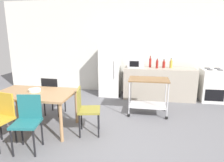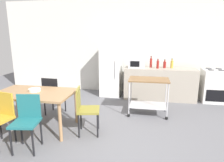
{
  "view_description": "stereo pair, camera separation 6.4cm",
  "coord_description": "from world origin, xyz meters",
  "px_view_note": "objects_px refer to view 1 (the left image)",
  "views": [
    {
      "loc": [
        0.51,
        -3.14,
        1.84
      ],
      "look_at": [
        -0.24,
        1.2,
        0.8
      ],
      "focal_mm": 31.87,
      "sensor_mm": 36.0,
      "label": 1
    },
    {
      "loc": [
        0.57,
        -3.13,
        1.84
      ],
      "look_at": [
        -0.24,
        1.2,
        0.8
      ],
      "focal_mm": 31.87,
      "sensor_mm": 36.0,
      "label": 2
    }
  ],
  "objects_px": {
    "refrigerator": "(110,70)",
    "bottle_olive_oil": "(171,64)",
    "bottle_soda": "(150,63)",
    "chair_mustard": "(0,116)",
    "bottle_hot_sauce": "(164,64)",
    "bottle_soy_sauce": "(157,64)",
    "chair_teal": "(28,119)",
    "dining_table": "(35,96)",
    "stove_oven": "(212,85)",
    "microwave": "(136,63)",
    "fruit_bowl": "(35,90)",
    "chair_black": "(53,93)",
    "kitchen_cart": "(148,90)",
    "chair_olive": "(86,108)"
  },
  "relations": [
    {
      "from": "refrigerator",
      "to": "bottle_olive_oil",
      "type": "bearing_deg",
      "value": -0.72
    },
    {
      "from": "bottle_soda",
      "to": "chair_mustard",
      "type": "bearing_deg",
      "value": -128.46
    },
    {
      "from": "bottle_soda",
      "to": "bottle_hot_sauce",
      "type": "xyz_separation_m",
      "value": [
        0.38,
        -0.03,
        -0.04
      ]
    },
    {
      "from": "bottle_soy_sauce",
      "to": "chair_mustard",
      "type": "bearing_deg",
      "value": -131.89
    },
    {
      "from": "bottle_hot_sauce",
      "to": "chair_teal",
      "type": "bearing_deg",
      "value": -126.92
    },
    {
      "from": "chair_teal",
      "to": "bottle_soda",
      "type": "xyz_separation_m",
      "value": [
        1.95,
        3.14,
        0.52
      ]
    },
    {
      "from": "bottle_olive_oil",
      "to": "dining_table",
      "type": "bearing_deg",
      "value": -138.71
    },
    {
      "from": "bottle_soda",
      "to": "dining_table",
      "type": "bearing_deg",
      "value": -132.0
    },
    {
      "from": "chair_teal",
      "to": "stove_oven",
      "type": "relative_size",
      "value": 0.97
    },
    {
      "from": "dining_table",
      "to": "bottle_hot_sauce",
      "type": "bearing_deg",
      "value": 43.1
    },
    {
      "from": "bottle_soda",
      "to": "bottle_olive_oil",
      "type": "xyz_separation_m",
      "value": [
        0.58,
        -0.0,
        -0.03
      ]
    },
    {
      "from": "chair_teal",
      "to": "refrigerator",
      "type": "xyz_separation_m",
      "value": [
        0.77,
        3.16,
        0.26
      ]
    },
    {
      "from": "stove_oven",
      "to": "bottle_olive_oil",
      "type": "xyz_separation_m",
      "value": [
        -1.13,
        0.06,
        0.56
      ]
    },
    {
      "from": "stove_oven",
      "to": "refrigerator",
      "type": "relative_size",
      "value": 0.59
    },
    {
      "from": "microwave",
      "to": "fruit_bowl",
      "type": "relative_size",
      "value": 2.01
    },
    {
      "from": "microwave",
      "to": "chair_teal",
      "type": "bearing_deg",
      "value": -117.19
    },
    {
      "from": "chair_black",
      "to": "bottle_soy_sauce",
      "type": "distance_m",
      "value": 2.92
    },
    {
      "from": "chair_teal",
      "to": "bottle_olive_oil",
      "type": "distance_m",
      "value": 4.07
    },
    {
      "from": "dining_table",
      "to": "bottle_soda",
      "type": "bearing_deg",
      "value": 48.0
    },
    {
      "from": "dining_table",
      "to": "refrigerator",
      "type": "distance_m",
      "value": 2.69
    },
    {
      "from": "chair_teal",
      "to": "microwave",
      "type": "xyz_separation_m",
      "value": [
        1.55,
        3.02,
        0.51
      ]
    },
    {
      "from": "microwave",
      "to": "bottle_soda",
      "type": "relative_size",
      "value": 1.39
    },
    {
      "from": "microwave",
      "to": "refrigerator",
      "type": "bearing_deg",
      "value": 169.94
    },
    {
      "from": "chair_mustard",
      "to": "chair_teal",
      "type": "bearing_deg",
      "value": 7.52
    },
    {
      "from": "chair_black",
      "to": "microwave",
      "type": "distance_m",
      "value": 2.48
    },
    {
      "from": "kitchen_cart",
      "to": "microwave",
      "type": "xyz_separation_m",
      "value": [
        -0.36,
        1.21,
        0.46
      ]
    },
    {
      "from": "chair_teal",
      "to": "kitchen_cart",
      "type": "bearing_deg",
      "value": 34.46
    },
    {
      "from": "fruit_bowl",
      "to": "kitchen_cart",
      "type": "bearing_deg",
      "value": 26.09
    },
    {
      "from": "dining_table",
      "to": "bottle_olive_oil",
      "type": "relative_size",
      "value": 5.59
    },
    {
      "from": "refrigerator",
      "to": "fruit_bowl",
      "type": "bearing_deg",
      "value": -113.61
    },
    {
      "from": "chair_teal",
      "to": "chair_olive",
      "type": "bearing_deg",
      "value": 31.13
    },
    {
      "from": "bottle_soda",
      "to": "stove_oven",
      "type": "bearing_deg",
      "value": -2.01
    },
    {
      "from": "stove_oven",
      "to": "fruit_bowl",
      "type": "xyz_separation_m",
      "value": [
        -3.96,
        -2.34,
        0.33
      ]
    },
    {
      "from": "kitchen_cart",
      "to": "bottle_hot_sauce",
      "type": "bearing_deg",
      "value": 71.85
    },
    {
      "from": "chair_olive",
      "to": "chair_teal",
      "type": "xyz_separation_m",
      "value": [
        -0.76,
        -0.64,
        0.0
      ]
    },
    {
      "from": "chair_olive",
      "to": "kitchen_cart",
      "type": "relative_size",
      "value": 0.98
    },
    {
      "from": "chair_mustard",
      "to": "bottle_hot_sauce",
      "type": "distance_m",
      "value": 4.22
    },
    {
      "from": "chair_mustard",
      "to": "kitchen_cart",
      "type": "xyz_separation_m",
      "value": [
        2.43,
        1.78,
        0.05
      ]
    },
    {
      "from": "fruit_bowl",
      "to": "chair_olive",
      "type": "bearing_deg",
      "value": -4.92
    },
    {
      "from": "chair_black",
      "to": "chair_mustard",
      "type": "height_order",
      "value": "same"
    },
    {
      "from": "chair_teal",
      "to": "refrigerator",
      "type": "distance_m",
      "value": 3.26
    },
    {
      "from": "bottle_soda",
      "to": "bottle_hot_sauce",
      "type": "height_order",
      "value": "bottle_soda"
    },
    {
      "from": "chair_olive",
      "to": "stove_oven",
      "type": "xyz_separation_m",
      "value": [
        2.91,
        2.43,
        -0.07
      ]
    },
    {
      "from": "chair_black",
      "to": "stove_oven",
      "type": "relative_size",
      "value": 0.97
    },
    {
      "from": "chair_mustard",
      "to": "bottle_hot_sauce",
      "type": "bearing_deg",
      "value": 58.24
    },
    {
      "from": "stove_oven",
      "to": "bottle_soy_sauce",
      "type": "height_order",
      "value": "bottle_soy_sauce"
    },
    {
      "from": "chair_black",
      "to": "stove_oven",
      "type": "height_order",
      "value": "stove_oven"
    },
    {
      "from": "refrigerator",
      "to": "microwave",
      "type": "distance_m",
      "value": 0.83
    },
    {
      "from": "chair_teal",
      "to": "bottle_soy_sauce",
      "type": "bearing_deg",
      "value": 45.4
    },
    {
      "from": "chair_teal",
      "to": "chair_mustard",
      "type": "xyz_separation_m",
      "value": [
        -0.51,
        0.03,
        0.0
      ]
    }
  ]
}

